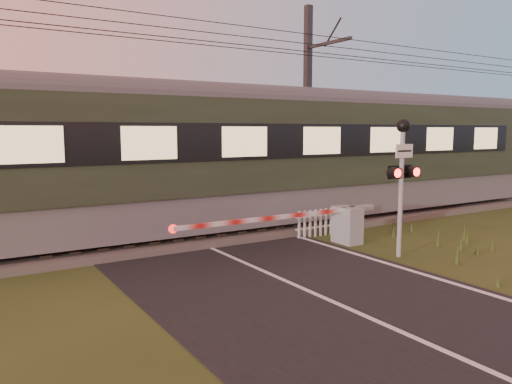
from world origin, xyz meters
TOP-DOWN VIEW (x-y plane):
  - ground at (0.00, 0.00)m, footprint 160.00×160.00m
  - road at (0.02, -0.23)m, footprint 6.00×140.00m
  - track_bed at (0.00, 6.50)m, footprint 140.00×3.40m
  - overhead_wires at (0.00, 6.50)m, footprint 120.00×0.62m
  - train at (14.98, 6.50)m, footprint 43.90×3.03m
  - boom_gate at (3.18, 3.50)m, footprint 6.06×0.77m
  - crossing_signal at (3.52, 1.71)m, footprint 0.85×0.35m
  - picket_fence at (3.63, 4.60)m, footprint 2.14×0.07m
  - catenary_mast at (6.13, 8.73)m, footprint 0.24×2.47m

SIDE VIEW (x-z plane):
  - ground at x=0.00m, z-range 0.00..0.00m
  - road at x=0.02m, z-range 0.00..0.03m
  - track_bed at x=0.00m, z-range -0.13..0.26m
  - picket_fence at x=3.63m, z-range 0.00..0.80m
  - boom_gate at x=3.18m, z-range 0.05..1.07m
  - crossing_signal at x=3.52m, z-range 0.62..3.95m
  - train at x=14.98m, z-range 0.28..4.37m
  - catenary_mast at x=6.13m, z-range 0.14..7.82m
  - overhead_wires at x=0.00m, z-range 5.41..6.04m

